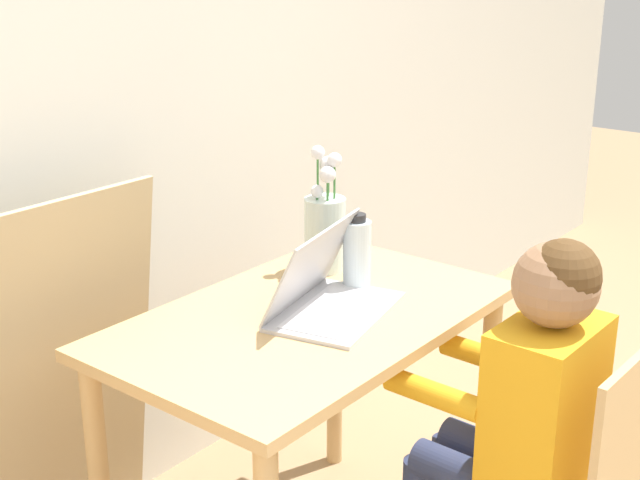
# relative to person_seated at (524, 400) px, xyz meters

# --- Properties ---
(wall_back) EXTENTS (6.40, 0.05, 2.50)m
(wall_back) POSITION_rel_person_seated_xyz_m (0.10, 1.21, 0.60)
(wall_back) COLOR silver
(wall_back) RESTS_ON ground_plane
(dining_table) EXTENTS (1.02, 0.64, 0.75)m
(dining_table) POSITION_rel_person_seated_xyz_m (-0.10, 0.53, -0.02)
(dining_table) COLOR tan
(dining_table) RESTS_ON ground_plane
(person_seated) EXTENTS (0.30, 0.43, 1.05)m
(person_seated) POSITION_rel_person_seated_xyz_m (0.00, 0.00, 0.00)
(person_seated) COLOR orange
(person_seated) RESTS_ON ground_plane
(laptop) EXTENTS (0.40, 0.31, 0.22)m
(laptop) POSITION_rel_person_seated_xyz_m (-0.07, 0.51, 0.15)
(laptop) COLOR #B2B2B7
(laptop) RESTS_ON dining_table
(flower_vase) EXTENTS (0.11, 0.11, 0.35)m
(flower_vase) POSITION_rel_person_seated_xyz_m (0.17, 0.69, 0.23)
(flower_vase) COLOR silver
(flower_vase) RESTS_ON dining_table
(water_bottle) EXTENTS (0.07, 0.07, 0.20)m
(water_bottle) POSITION_rel_person_seated_xyz_m (0.11, 0.54, 0.19)
(water_bottle) COLOR silver
(water_bottle) RESTS_ON dining_table
(cardboard_panel) EXTENTS (0.83, 0.16, 1.04)m
(cardboard_panel) POSITION_rel_person_seated_xyz_m (-0.59, 1.08, -0.13)
(cardboard_panel) COLOR tan
(cardboard_panel) RESTS_ON ground_plane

